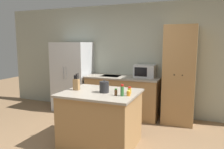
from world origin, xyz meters
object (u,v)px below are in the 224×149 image
spice_bottle_short_red (122,91)px  kettle (104,87)px  knife_block (76,84)px  spice_bottle_amber_oil (116,92)px  spice_bottle_tall_dark (129,93)px  refrigerator (73,76)px  spice_bottle_green_herb (130,90)px  pantry_cabinet (179,75)px  microwave (145,71)px  fire_extinguisher (55,99)px

spice_bottle_short_red → kettle: kettle is taller
knife_block → spice_bottle_amber_oil: size_ratio=2.79×
spice_bottle_tall_dark → spice_bottle_short_red: spice_bottle_short_red is taller
spice_bottle_short_red → spice_bottle_amber_oil: bearing=-178.0°
spice_bottle_amber_oil → refrigerator: bearing=137.2°
knife_block → spice_bottle_amber_oil: bearing=-8.3°
knife_block → spice_bottle_green_herb: knife_block is taller
spice_bottle_short_red → spice_bottle_amber_oil: size_ratio=1.71×
pantry_cabinet → spice_bottle_green_herb: 1.64m
pantry_cabinet → kettle: bearing=-122.8°
spice_bottle_tall_dark → kettle: (-0.43, 0.07, 0.05)m
spice_bottle_tall_dark → spice_bottle_green_herb: spice_bottle_green_herb is taller
knife_block → spice_bottle_short_red: (0.86, -0.11, -0.02)m
spice_bottle_green_herb → refrigerator: bearing=143.0°
microwave → knife_block: 1.86m
refrigerator → pantry_cabinet: pantry_cabinet is taller
fire_extinguisher → spice_bottle_tall_dark: bearing=-32.7°
refrigerator → kettle: 2.19m
spice_bottle_green_herb → kettle: kettle is taller
spice_bottle_tall_dark → fire_extinguisher: size_ratio=0.20×
pantry_cabinet → microwave: 0.76m
refrigerator → kettle: refrigerator is taller
spice_bottle_short_red → spice_bottle_amber_oil: spice_bottle_short_red is taller
knife_block → refrigerator: bearing=123.8°
knife_block → spice_bottle_amber_oil: knife_block is taller
knife_block → spice_bottle_tall_dark: size_ratio=3.50×
spice_bottle_short_red → fire_extinguisher: size_ratio=0.42×
pantry_cabinet → spice_bottle_short_red: pantry_cabinet is taller
spice_bottle_amber_oil → fire_extinguisher: bearing=144.6°
spice_bottle_amber_oil → fire_extinguisher: (-2.39, 1.70, -0.77)m
spice_bottle_short_red → spice_bottle_green_herb: 0.20m
spice_bottle_amber_oil → spice_bottle_green_herb: size_ratio=0.96×
spice_bottle_short_red → kettle: 0.36m
microwave → knife_block: bearing=-114.9°
knife_block → spice_bottle_green_herb: bearing=5.0°
refrigerator → knife_block: (1.04, -1.55, 0.16)m
spice_bottle_short_red → spice_bottle_green_herb: spice_bottle_short_red is taller
microwave → knife_block: (-0.78, -1.68, -0.06)m
pantry_cabinet → microwave: (-0.75, 0.09, 0.04)m
spice_bottle_tall_dark → spice_bottle_short_red: size_ratio=0.47×
microwave → refrigerator: bearing=-175.7°
spice_bottle_tall_dark → spice_bottle_short_red: bearing=-153.6°
refrigerator → fire_extinguisher: (-0.60, 0.05, -0.67)m
kettle → spice_bottle_tall_dark: bearing=-9.0°
knife_block → spice_bottle_amber_oil: 0.77m
spice_bottle_amber_oil → microwave: bearing=89.1°
microwave → spice_bottle_amber_oil: bearing=-90.9°
knife_block → spice_bottle_tall_dark: knife_block is taller
knife_block → spice_bottle_green_herb: 0.92m
pantry_cabinet → spice_bottle_amber_oil: (-0.78, -1.71, -0.07)m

